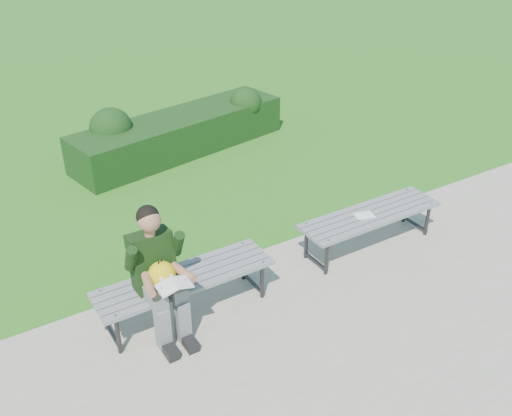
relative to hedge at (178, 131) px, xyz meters
The scene contains 7 objects.
ground 3.28m from the hedge, 100.41° to the right, with size 80.00×80.00×0.00m.
walkway 5.01m from the hedge, 96.78° to the right, with size 30.00×3.50×0.02m.
hedge is the anchor object (origin of this frame).
bench_left 4.13m from the hedge, 113.90° to the right, with size 1.80×0.50×0.46m.
bench_right 3.87m from the hedge, 79.46° to the right, with size 1.80×0.50×0.46m.
seated_boy 4.36m from the hedge, 117.00° to the right, with size 0.56×0.76×1.31m.
paper_sheet 3.86m from the hedge, 80.92° to the right, with size 0.25×0.21×0.01m.
Camera 1 is at (-2.87, -4.77, 3.81)m, focal length 40.00 mm.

